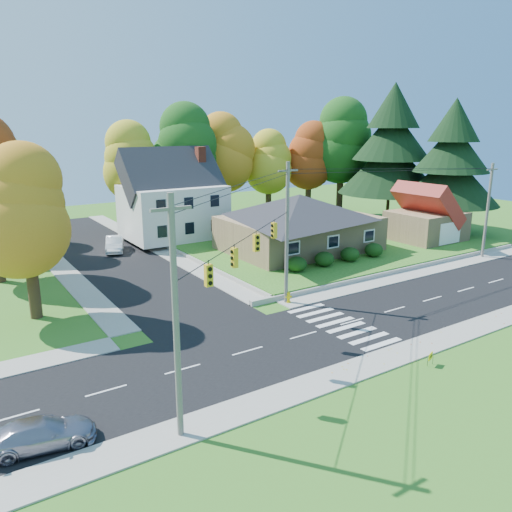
{
  "coord_description": "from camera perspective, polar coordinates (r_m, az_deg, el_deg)",
  "views": [
    {
      "loc": [
        -21.68,
        -21.91,
        12.33
      ],
      "look_at": [
        -2.24,
        8.0,
        2.98
      ],
      "focal_mm": 35.0,
      "sensor_mm": 36.0,
      "label": 1
    }
  ],
  "objects": [
    {
      "name": "sidewalk_north",
      "position": [
        36.68,
        5.51,
        -4.96
      ],
      "size": [
        90.0,
        2.0,
        0.08
      ],
      "primitive_type": "cube",
      "color": "#9C9A90",
      "rests_on": "ground"
    },
    {
      "name": "sidewalk_south",
      "position": [
        30.11,
        17.59,
        -10.13
      ],
      "size": [
        90.0,
        2.0,
        0.08
      ],
      "primitive_type": "cube",
      "color": "#9C9A90",
      "rests_on": "ground"
    },
    {
      "name": "tree_lot_0",
      "position": [
        59.41,
        -13.83,
        10.39
      ],
      "size": [
        6.72,
        6.72,
        12.51
      ],
      "color": "#3F2A19",
      "rests_on": "lawn"
    },
    {
      "name": "hedge_row",
      "position": [
        44.52,
        9.29,
        -0.07
      ],
      "size": [
        10.7,
        1.7,
        1.27
      ],
      "color": "#163A10",
      "rests_on": "lawn"
    },
    {
      "name": "fire_hydrant",
      "position": [
        35.81,
        3.72,
        -4.77
      ],
      "size": [
        0.5,
        0.39,
        0.87
      ],
      "color": "#DFBA05",
      "rests_on": "ground"
    },
    {
      "name": "garage",
      "position": [
        56.1,
        18.93,
        4.16
      ],
      "size": [
        7.3,
        6.3,
        4.6
      ],
      "color": "tan",
      "rests_on": "lawn"
    },
    {
      "name": "tree_lot_4",
      "position": [
        69.5,
        6.1,
        11.29
      ],
      "size": [
        6.72,
        6.72,
        12.51
      ],
      "color": "#3F2A19",
      "rests_on": "lawn"
    },
    {
      "name": "tree_lot_3",
      "position": [
        66.76,
        1.46,
        10.67
      ],
      "size": [
        6.16,
        6.16,
        11.47
      ],
      "color": "#3F2A19",
      "rests_on": "lawn"
    },
    {
      "name": "tree_lot_1",
      "position": [
        60.68,
        -8.13,
        11.98
      ],
      "size": [
        7.84,
        7.84,
        14.6
      ],
      "color": "#3F2A19",
      "rests_on": "lawn"
    },
    {
      "name": "traffic_infrastructure",
      "position": [
        32.5,
        9.52,
        1.72
      ],
      "size": [
        38.1,
        10.66,
        10.0
      ],
      "color": "#666059",
      "rests_on": "ground"
    },
    {
      "name": "tree_lot_5",
      "position": [
        70.51,
        9.79,
        12.81
      ],
      "size": [
        8.4,
        8.4,
        15.64
      ],
      "color": "#3F2A19",
      "rests_on": "lawn"
    },
    {
      "name": "colonial_house",
      "position": [
        54.98,
        -9.47,
        6.39
      ],
      "size": [
        10.4,
        8.4,
        9.6
      ],
      "color": "silver",
      "rests_on": "lawn"
    },
    {
      "name": "white_car",
      "position": [
        52.12,
        -15.86,
        1.32
      ],
      "size": [
        3.05,
        4.87,
        1.51
      ],
      "primitive_type": "imported",
      "rotation": [
        0.0,
        0.0,
        -0.34
      ],
      "color": "silver",
      "rests_on": "road_cross"
    },
    {
      "name": "conifer_east_b",
      "position": [
        61.43,
        21.4,
        9.92
      ],
      "size": [
        11.2,
        11.2,
        14.84
      ],
      "color": "#3F2A19",
      "rests_on": "lawn"
    },
    {
      "name": "conifer_east_a",
      "position": [
        65.62,
        15.23,
        11.62
      ],
      "size": [
        12.8,
        12.8,
        16.96
      ],
      "color": "#3F2A19",
      "rests_on": "lawn"
    },
    {
      "name": "tree_west_0",
      "position": [
        34.62,
        -24.96,
        4.73
      ],
      "size": [
        6.16,
        6.16,
        11.47
      ],
      "color": "#3F2A19",
      "rests_on": "ground"
    },
    {
      "name": "silver_sedan",
      "position": [
        22.42,
        -23.36,
        -18.13
      ],
      "size": [
        4.37,
        2.34,
        1.2
      ],
      "primitive_type": "imported",
      "rotation": [
        0.0,
        0.0,
        1.41
      ],
      "color": "gray",
      "rests_on": "road_main"
    },
    {
      "name": "lawn",
      "position": [
        56.48,
        5.79,
        2.26
      ],
      "size": [
        30.0,
        30.0,
        0.5
      ],
      "primitive_type": "cube",
      "color": "#3D7923",
      "rests_on": "ground"
    },
    {
      "name": "yard_sign",
      "position": [
        28.41,
        19.33,
        -10.79
      ],
      "size": [
        0.54,
        0.23,
        0.71
      ],
      "color": "black",
      "rests_on": "ground"
    },
    {
      "name": "tree_lot_2",
      "position": [
        64.35,
        -3.56,
        11.66
      ],
      "size": [
        7.28,
        7.28,
        13.56
      ],
      "color": "#3F2A19",
      "rests_on": "lawn"
    },
    {
      "name": "road_main",
      "position": [
        33.19,
        10.92,
        -7.38
      ],
      "size": [
        90.0,
        8.0,
        0.02
      ],
      "primitive_type": "cube",
      "color": "black",
      "rests_on": "ground"
    },
    {
      "name": "road_cross",
      "position": [
        51.32,
        -16.58,
        0.18
      ],
      "size": [
        8.0,
        44.0,
        0.02
      ],
      "primitive_type": "cube",
      "color": "black",
      "rests_on": "ground"
    },
    {
      "name": "ground",
      "position": [
        33.2,
        10.92,
        -7.39
      ],
      "size": [
        120.0,
        120.0,
        0.0
      ],
      "primitive_type": "plane",
      "color": "#3D7923"
    },
    {
      "name": "ranch_house",
      "position": [
        48.99,
        4.96,
        3.97
      ],
      "size": [
        14.6,
        10.6,
        5.4
      ],
      "color": "tan",
      "rests_on": "lawn"
    }
  ]
}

